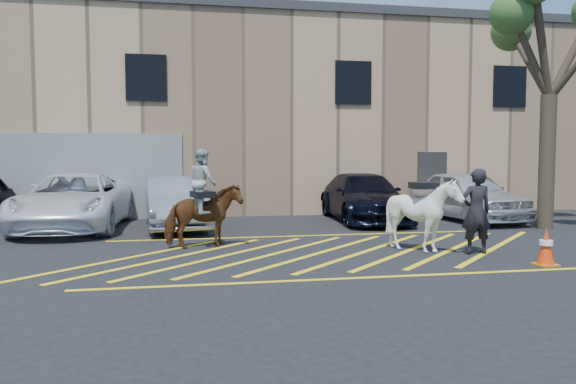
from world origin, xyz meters
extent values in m
plane|color=black|center=(0.00, 0.00, 0.00)|extent=(90.00, 90.00, 0.00)
imported|color=white|center=(-5.92, 4.73, 0.79)|extent=(2.91, 5.83, 1.59)
imported|color=#969BA4|center=(-3.10, 4.40, 0.74)|extent=(1.94, 4.62, 1.48)
imported|color=black|center=(2.80, 5.11, 0.75)|extent=(2.32, 5.23, 1.49)
imported|color=silver|center=(6.11, 4.60, 0.80)|extent=(2.40, 4.89, 1.61)
imported|color=black|center=(3.25, -1.02, 0.92)|extent=(0.68, 0.46, 1.84)
cube|color=tan|center=(0.00, 12.00, 3.50)|extent=(32.00, 10.00, 7.00)
cube|color=#2D2D30|center=(0.00, 12.00, 7.15)|extent=(32.20, 10.20, 0.30)
cube|color=black|center=(-4.00, 6.96, 4.60)|extent=(1.30, 0.08, 1.50)
cube|color=black|center=(3.00, 6.96, 4.60)|extent=(1.30, 0.08, 1.50)
cube|color=black|center=(9.00, 6.96, 4.60)|extent=(1.30, 0.08, 1.50)
cube|color=#38332D|center=(6.00, 6.96, 1.10)|extent=(1.10, 0.08, 2.20)
cube|color=yellow|center=(-4.20, -0.30, 0.01)|extent=(4.20, 4.20, 0.01)
cube|color=yellow|center=(-3.15, -0.30, 0.01)|extent=(4.20, 4.20, 0.01)
cube|color=yellow|center=(-2.10, -0.30, 0.01)|extent=(4.20, 4.20, 0.01)
cube|color=yellow|center=(-1.05, -0.30, 0.01)|extent=(4.20, 4.20, 0.01)
cube|color=yellow|center=(0.00, -0.30, 0.01)|extent=(4.20, 4.20, 0.01)
cube|color=yellow|center=(1.05, -0.30, 0.01)|extent=(4.20, 4.20, 0.01)
cube|color=yellow|center=(2.10, -0.30, 0.01)|extent=(4.20, 4.20, 0.01)
cube|color=yellow|center=(3.15, -0.30, 0.01)|extent=(4.20, 4.20, 0.01)
cube|color=yellow|center=(4.20, -0.30, 0.01)|extent=(4.20, 4.20, 0.01)
cube|color=yellow|center=(0.00, 2.20, 0.01)|extent=(9.50, 0.12, 0.01)
cube|color=yellow|center=(0.00, -2.80, 0.01)|extent=(9.50, 0.12, 0.01)
imported|color=brown|center=(-2.45, 0.89, 0.72)|extent=(1.86, 1.21, 1.44)
imported|color=#A6AAB1|center=(-2.45, 0.89, 1.52)|extent=(0.73, 0.84, 1.47)
cube|color=black|center=(-2.45, 0.89, 1.23)|extent=(0.59, 0.66, 0.14)
imported|color=silver|center=(2.25, -0.57, 0.82)|extent=(1.49, 1.63, 1.64)
cube|color=black|center=(2.25, -0.57, 1.46)|extent=(0.61, 0.52, 0.14)
cube|color=orange|center=(3.96, -2.39, 0.01)|extent=(0.41, 0.41, 0.03)
cone|color=red|center=(3.96, -2.39, 0.38)|extent=(0.32, 0.32, 0.70)
cylinder|color=white|center=(3.96, -2.39, 0.44)|extent=(0.25, 0.25, 0.10)
cylinder|color=#413727|center=(7.28, 2.30, 1.90)|extent=(0.44, 0.44, 3.80)
cylinder|color=#413127|center=(8.07, 2.43, 4.97)|extent=(1.76, 0.51, 2.68)
cylinder|color=#453729|center=(7.21, 3.15, 4.80)|extent=(0.33, 1.88, 2.34)
cylinder|color=#403527|center=(6.67, 2.30, 4.85)|extent=(1.40, 0.20, 2.39)
cylinder|color=#413127|center=(6.81, 2.02, 5.20)|extent=(1.16, 0.77, 3.11)
sphere|color=#43642B|center=(7.13, 4.01, 5.91)|extent=(1.20, 1.20, 1.20)
sphere|color=#49632A|center=(6.06, 2.30, 6.00)|extent=(1.20, 1.20, 1.20)
camera|label=1|loc=(-2.94, -11.96, 2.17)|focal=35.00mm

